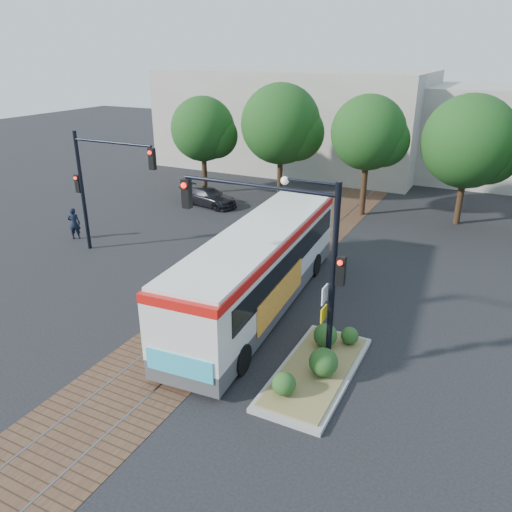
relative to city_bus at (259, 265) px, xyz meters
The scene contains 10 objects.
ground 3.14m from the city_bus, 117.03° to the right, with size 120.00×120.00×0.00m, color black.
trackbed 2.74m from the city_bus, 124.44° to the left, with size 3.60×40.00×0.02m.
tree_row 14.45m from the city_bus, 89.84° to the left, with size 26.40×5.60×7.67m.
warehouses 26.58m from the city_bus, 93.67° to the left, with size 40.00×13.00×8.00m.
city_bus is the anchor object (origin of this frame).
traffic_island 5.07m from the city_bus, 41.17° to the right, with size 2.20×5.20×1.13m.
signal_pole_main 4.74m from the city_bus, 49.04° to the right, with size 5.49×0.46×6.00m.
signal_pole_left 9.91m from the city_bus, 169.88° to the left, with size 4.99×0.34×6.00m.
officer 12.66m from the city_bus, 168.82° to the left, with size 0.63×0.42×1.74m, color black.
parked_car 14.49m from the city_bus, 129.81° to the left, with size 1.65×4.05×1.18m, color black.
Camera 1 is at (9.05, -13.61, 9.49)m, focal length 35.00 mm.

